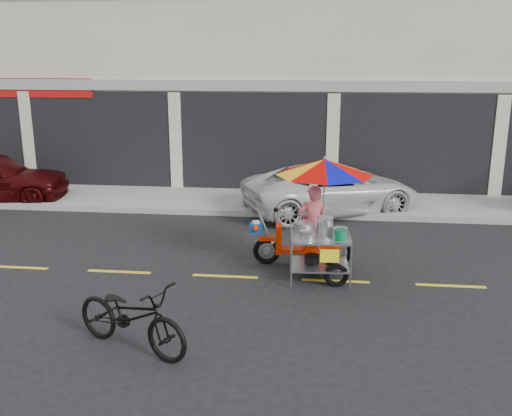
# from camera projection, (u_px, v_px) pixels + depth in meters

# --- Properties ---
(ground) EXTENTS (90.00, 90.00, 0.00)m
(ground) POSITION_uv_depth(u_px,v_px,m) (336.00, 281.00, 10.18)
(ground) COLOR black
(sidewalk) EXTENTS (45.00, 3.00, 0.15)m
(sidewalk) POSITION_uv_depth(u_px,v_px,m) (331.00, 202.00, 15.44)
(sidewalk) COLOR gray
(sidewalk) RESTS_ON ground
(shophouse_block) EXTENTS (36.00, 8.11, 10.40)m
(shophouse_block) POSITION_uv_depth(u_px,v_px,m) (419.00, 45.00, 18.95)
(shophouse_block) COLOR beige
(shophouse_block) RESTS_ON ground
(centerline) EXTENTS (42.00, 0.10, 0.01)m
(centerline) POSITION_uv_depth(u_px,v_px,m) (336.00, 281.00, 10.18)
(centerline) COLOR gold
(centerline) RESTS_ON ground
(white_pickup) EXTENTS (4.95, 3.77, 1.25)m
(white_pickup) POSITION_uv_depth(u_px,v_px,m) (332.00, 189.00, 14.50)
(white_pickup) COLOR silver
(white_pickup) RESTS_ON ground
(near_bicycle) EXTENTS (1.99, 1.40, 0.99)m
(near_bicycle) POSITION_uv_depth(u_px,v_px,m) (131.00, 316.00, 7.69)
(near_bicycle) COLOR black
(near_bicycle) RESTS_ON ground
(food_vendor_rig) EXTENTS (2.29, 1.80, 2.23)m
(food_vendor_rig) POSITION_uv_depth(u_px,v_px,m) (319.00, 200.00, 10.21)
(food_vendor_rig) COLOR black
(food_vendor_rig) RESTS_ON ground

